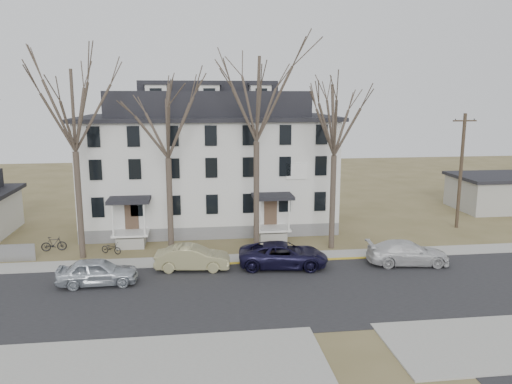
{
  "coord_description": "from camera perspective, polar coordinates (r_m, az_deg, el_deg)",
  "views": [
    {
      "loc": [
        -3.33,
        -24.11,
        10.98
      ],
      "look_at": [
        0.87,
        9.0,
        4.44
      ],
      "focal_mm": 35.0,
      "sensor_mm": 36.0,
      "label": 1
    }
  ],
  "objects": [
    {
      "name": "bicycle_left",
      "position": [
        36.47,
        -16.21,
        -6.23
      ],
      "size": [
        1.62,
        1.14,
        0.81
      ],
      "primitive_type": "imported",
      "rotation": [
        0.0,
        0.0,
        1.13
      ],
      "color": "black",
      "rests_on": "ground"
    },
    {
      "name": "utility_pole_far",
      "position": [
        44.34,
        22.37,
        2.37
      ],
      "size": [
        2.0,
        0.28,
        9.5
      ],
      "color": "#3D3023",
      "rests_on": "ground"
    },
    {
      "name": "yellow_curb",
      "position": [
        34.12,
        7.37,
        -7.79
      ],
      "size": [
        14.0,
        0.25,
        0.06
      ],
      "primitive_type": "cube",
      "color": "gold",
      "rests_on": "ground"
    },
    {
      "name": "tree_center",
      "position": [
        34.18,
        0.05,
        11.26
      ],
      "size": [
        9.0,
        9.0,
        14.7
      ],
      "color": "#473B31",
      "rests_on": "ground"
    },
    {
      "name": "tree_mid_right",
      "position": [
        35.33,
        9.04,
        8.71
      ],
      "size": [
        7.8,
        7.8,
        12.74
      ],
      "color": "#473B31",
      "rests_on": "ground"
    },
    {
      "name": "near_sidewalk_left",
      "position": [
        22.53,
        -19.26,
        -18.76
      ],
      "size": [
        20.0,
        5.0,
        0.08
      ],
      "primitive_type": "cube",
      "color": "#A09F97",
      "rests_on": "ground"
    },
    {
      "name": "boarding_house",
      "position": [
        42.45,
        -5.38,
        3.45
      ],
      "size": [
        20.8,
        12.36,
        12.05
      ],
      "color": "slate",
      "rests_on": "ground"
    },
    {
      "name": "main_road",
      "position": [
        28.52,
        0.04,
        -11.56
      ],
      "size": [
        120.0,
        10.0,
        0.04
      ],
      "primitive_type": "cube",
      "color": "#27272A",
      "rests_on": "ground"
    },
    {
      "name": "distant_building",
      "position": [
        53.78,
        25.97,
        -0.01
      ],
      "size": [
        8.5,
        6.5,
        3.35
      ],
      "color": "#A09F97",
      "rests_on": "ground"
    },
    {
      "name": "car_silver",
      "position": [
        30.88,
        -17.64,
        -8.74
      ],
      "size": [
        4.65,
        1.97,
        1.57
      ],
      "primitive_type": "imported",
      "rotation": [
        0.0,
        0.0,
        1.6
      ],
      "color": "silver",
      "rests_on": "ground"
    },
    {
      "name": "car_tan",
      "position": [
        32.15,
        -7.26,
        -7.52
      ],
      "size": [
        4.83,
        2.08,
        1.55
      ],
      "primitive_type": "imported",
      "rotation": [
        0.0,
        0.0,
        1.47
      ],
      "color": "#9B9465",
      "rests_on": "ground"
    },
    {
      "name": "ground",
      "position": [
        26.7,
        0.6,
        -13.2
      ],
      "size": [
        120.0,
        120.0,
        0.0
      ],
      "primitive_type": "plane",
      "color": "olive",
      "rests_on": "ground"
    },
    {
      "name": "far_sidewalk",
      "position": [
        34.1,
        -1.25,
        -7.71
      ],
      "size": [
        120.0,
        2.0,
        0.08
      ],
      "primitive_type": "cube",
      "color": "#A09F97",
      "rests_on": "ground"
    },
    {
      "name": "car_white",
      "position": [
        34.34,
        16.93,
        -6.72
      ],
      "size": [
        5.5,
        2.72,
        1.54
      ],
      "primitive_type": "imported",
      "rotation": [
        0.0,
        0.0,
        1.46
      ],
      "color": "silver",
      "rests_on": "ground"
    },
    {
      "name": "car_navy",
      "position": [
        32.41,
        3.14,
        -7.25
      ],
      "size": [
        6.0,
        3.32,
        1.59
      ],
      "primitive_type": "imported",
      "rotation": [
        0.0,
        0.0,
        1.45
      ],
      "color": "black",
      "rests_on": "ground"
    },
    {
      "name": "bicycle_right",
      "position": [
        38.38,
        -22.1,
        -5.57
      ],
      "size": [
        1.77,
        0.67,
        1.04
      ],
      "primitive_type": "imported",
      "rotation": [
        0.0,
        0.0,
        1.68
      ],
      "color": "black",
      "rests_on": "ground"
    },
    {
      "name": "tree_mid_left",
      "position": [
        33.98,
        -10.16,
        8.59
      ],
      "size": [
        7.8,
        7.8,
        12.74
      ],
      "color": "#473B31",
      "rests_on": "ground"
    },
    {
      "name": "tree_far_left",
      "position": [
        34.77,
        -20.25,
        9.36
      ],
      "size": [
        8.4,
        8.4,
        13.72
      ],
      "color": "#473B31",
      "rests_on": "ground"
    }
  ]
}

